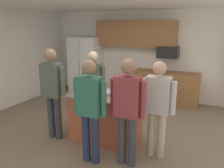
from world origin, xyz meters
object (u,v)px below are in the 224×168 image
(glass_short_whisky, at_px, (95,88))
(glass_pilsner, at_px, (131,91))
(person_elder_center, at_px, (90,105))
(serving_tray, at_px, (114,93))
(microwave_over_range, at_px, (168,52))
(person_guest_right, at_px, (53,88))
(refrigerator, at_px, (86,65))
(mug_blue_stoneware, at_px, (85,92))
(glass_stout_tall, at_px, (128,95))
(person_host_foreground, at_px, (158,104))
(kitchen_island, at_px, (105,117))
(mug_ceramic_white, at_px, (83,89))
(person_guest_by_door, at_px, (94,83))
(tumbler_amber, at_px, (92,85))
(person_guest_left, at_px, (128,106))

(glass_short_whisky, xyz_separation_m, glass_pilsner, (0.75, 0.03, 0.01))
(person_elder_center, bearing_deg, glass_pilsner, -29.97)
(serving_tray, bearing_deg, glass_pilsner, 12.92)
(glass_short_whisky, bearing_deg, microwave_over_range, 71.94)
(person_guest_right, distance_m, glass_short_whisky, 0.81)
(refrigerator, bearing_deg, mug_blue_stoneware, -58.41)
(refrigerator, xyz_separation_m, person_elder_center, (2.16, -3.35, 0.07))
(microwave_over_range, relative_size, serving_tray, 1.27)
(glass_short_whisky, bearing_deg, glass_stout_tall, -10.80)
(microwave_over_range, relative_size, person_host_foreground, 0.34)
(kitchen_island, bearing_deg, mug_ceramic_white, -178.16)
(person_guest_right, xyz_separation_m, person_guest_by_door, (0.32, 1.00, -0.09))
(person_host_foreground, relative_size, glass_pilsner, 10.60)
(mug_ceramic_white, height_order, tumbler_amber, tumbler_amber)
(kitchen_island, xyz_separation_m, glass_short_whisky, (-0.28, 0.12, 0.52))
(serving_tray, bearing_deg, person_guest_by_door, 143.51)
(glass_pilsner, distance_m, serving_tray, 0.34)
(serving_tray, bearing_deg, person_guest_left, -50.75)
(mug_blue_stoneware, bearing_deg, tumbler_amber, 103.25)
(refrigerator, distance_m, glass_short_whisky, 3.03)
(mug_ceramic_white, relative_size, tumbler_amber, 1.02)
(mug_blue_stoneware, bearing_deg, refrigerator, 121.59)
(glass_pilsner, bearing_deg, glass_short_whisky, -177.75)
(person_guest_by_door, xyz_separation_m, glass_stout_tall, (1.08, -0.66, 0.05))
(person_elder_center, relative_size, glass_short_whisky, 13.10)
(person_host_foreground, bearing_deg, mug_ceramic_white, 3.17)
(person_host_foreground, distance_m, mug_blue_stoneware, 1.37)
(mug_blue_stoneware, height_order, mug_ceramic_white, mug_blue_stoneware)
(person_guest_right, relative_size, glass_short_whisky, 13.73)
(person_elder_center, xyz_separation_m, tumbler_amber, (-0.56, 1.00, 0.01))
(person_guest_by_door, bearing_deg, glass_stout_tall, 14.79)
(refrigerator, distance_m, kitchen_island, 3.32)
(mug_blue_stoneware, distance_m, serving_tray, 0.54)
(microwave_over_range, xyz_separation_m, person_guest_right, (-1.49, -3.08, -0.42))
(refrigerator, distance_m, mug_blue_stoneware, 3.25)
(refrigerator, distance_m, person_host_foreground, 4.12)
(person_host_foreground, bearing_deg, person_guest_by_door, -17.04)
(person_guest_by_door, height_order, mug_blue_stoneware, person_guest_by_door)
(mug_blue_stoneware, relative_size, mug_ceramic_white, 0.99)
(refrigerator, relative_size, person_host_foreground, 1.11)
(person_elder_center, relative_size, person_host_foreground, 1.03)
(glass_stout_tall, distance_m, glass_pilsner, 0.18)
(person_guest_by_door, xyz_separation_m, mug_ceramic_white, (0.14, -0.64, 0.03))
(kitchen_island, xyz_separation_m, glass_pilsner, (0.47, 0.15, 0.53))
(glass_pilsner, height_order, tumbler_amber, glass_pilsner)
(kitchen_island, xyz_separation_m, person_guest_right, (-0.93, -0.37, 0.56))
(glass_stout_tall, bearing_deg, microwave_over_range, 88.20)
(person_guest_left, xyz_separation_m, serving_tray, (-0.54, 0.66, -0.05))
(serving_tray, bearing_deg, person_elder_center, -91.41)
(microwave_over_range, height_order, tumbler_amber, microwave_over_range)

